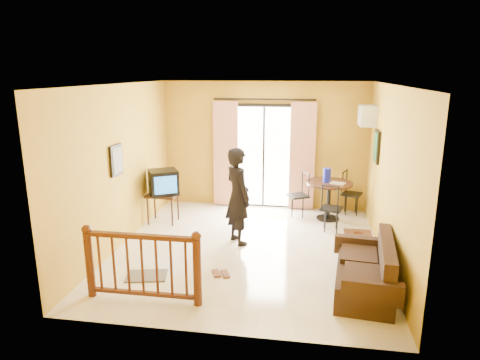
% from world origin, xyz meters
% --- Properties ---
extents(ground, '(5.00, 5.00, 0.00)m').
position_xyz_m(ground, '(0.00, 0.00, 0.00)').
color(ground, beige).
rests_on(ground, ground).
extents(room_shell, '(5.00, 5.00, 5.00)m').
position_xyz_m(room_shell, '(0.00, 0.00, 1.70)').
color(room_shell, white).
rests_on(room_shell, ground).
extents(balcony_door, '(2.25, 0.14, 2.46)m').
position_xyz_m(balcony_door, '(0.00, 2.43, 1.19)').
color(balcony_door, black).
rests_on(balcony_door, ground).
extents(tv_table, '(0.60, 0.50, 0.60)m').
position_xyz_m(tv_table, '(-1.90, 1.10, 0.53)').
color(tv_table, black).
rests_on(tv_table, ground).
extents(television, '(0.72, 0.69, 0.49)m').
position_xyz_m(television, '(-1.87, 1.09, 0.85)').
color(television, black).
rests_on(television, tv_table).
extents(picture_left, '(0.05, 0.42, 0.52)m').
position_xyz_m(picture_left, '(-2.22, -0.20, 1.55)').
color(picture_left, black).
rests_on(picture_left, room_shell).
extents(dining_table, '(0.96, 0.96, 0.80)m').
position_xyz_m(dining_table, '(1.43, 1.82, 0.63)').
color(dining_table, black).
rests_on(dining_table, ground).
extents(water_jug, '(0.16, 0.16, 0.29)m').
position_xyz_m(water_jug, '(1.37, 1.81, 0.94)').
color(water_jug, '#1119A8').
rests_on(water_jug, dining_table).
extents(serving_tray, '(0.33, 0.27, 0.02)m').
position_xyz_m(serving_tray, '(1.58, 1.72, 0.81)').
color(serving_tray, '#F3E1CF').
rests_on(serving_tray, dining_table).
extents(dining_chairs, '(1.66, 1.59, 0.95)m').
position_xyz_m(dining_chairs, '(1.39, 1.76, 0.00)').
color(dining_chairs, black).
rests_on(dining_chairs, ground).
extents(air_conditioner, '(0.31, 0.60, 0.40)m').
position_xyz_m(air_conditioner, '(2.09, 1.95, 2.15)').
color(air_conditioner, silver).
rests_on(air_conditioner, room_shell).
extents(botanical_print, '(0.05, 0.50, 0.60)m').
position_xyz_m(botanical_print, '(2.22, 1.30, 1.65)').
color(botanical_print, black).
rests_on(botanical_print, room_shell).
extents(coffee_table, '(0.45, 0.81, 0.36)m').
position_xyz_m(coffee_table, '(1.85, -0.08, 0.24)').
color(coffee_table, black).
rests_on(coffee_table, ground).
extents(bowl, '(0.25, 0.25, 0.06)m').
position_xyz_m(bowl, '(1.85, -0.05, 0.40)').
color(bowl, '#582F1E').
rests_on(bowl, coffee_table).
extents(sofa, '(0.89, 1.67, 0.77)m').
position_xyz_m(sofa, '(1.85, -1.19, 0.29)').
color(sofa, black).
rests_on(sofa, ground).
extents(standing_person, '(0.71, 0.75, 1.73)m').
position_xyz_m(standing_person, '(-0.23, 0.29, 0.87)').
color(standing_person, black).
rests_on(standing_person, ground).
extents(stair_balustrade, '(1.63, 0.13, 1.04)m').
position_xyz_m(stair_balustrade, '(-1.15, -1.90, 0.56)').
color(stair_balustrade, '#471E0F').
rests_on(stair_balustrade, ground).
extents(doormat, '(0.67, 0.52, 0.02)m').
position_xyz_m(doormat, '(-1.37, -1.24, 0.01)').
color(doormat, '#585346').
rests_on(doormat, ground).
extents(sandals, '(0.33, 0.27, 0.03)m').
position_xyz_m(sandals, '(-0.27, -1.01, 0.01)').
color(sandals, '#582F1E').
rests_on(sandals, ground).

